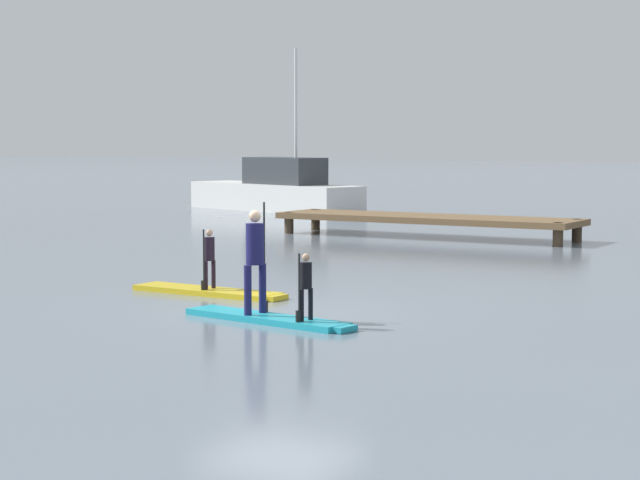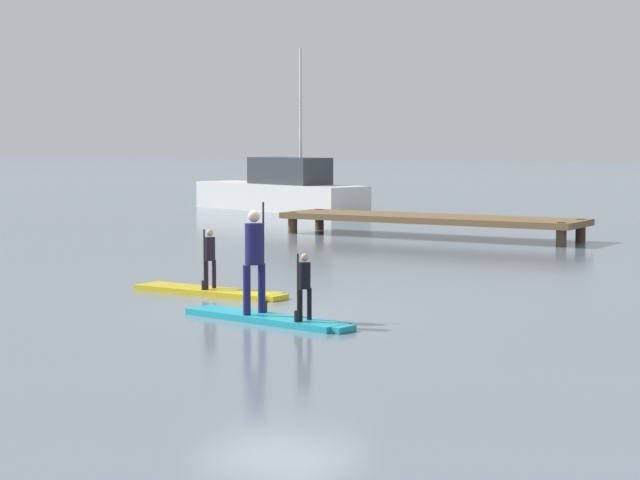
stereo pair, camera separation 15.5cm
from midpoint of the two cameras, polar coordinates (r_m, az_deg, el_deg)
The scene contains 8 objects.
ground_plane at distance 19.48m, azimuth -2.21°, elevation -3.60°, with size 240.00×240.00×0.00m, color slate.
paddleboard_near at distance 21.92m, azimuth -5.62°, elevation -2.52°, with size 3.26×0.83×0.10m.
paddler_child_solo at distance 21.83m, azimuth -5.65°, elevation -0.77°, with size 0.20×0.39×1.13m.
paddleboard_far at distance 18.58m, azimuth -2.73°, elevation -3.87°, with size 3.26×1.06×0.10m.
paddler_adult at distance 18.66m, azimuth -3.42°, elevation -0.71°, with size 0.34×0.52×1.79m.
paddler_child_front at distance 17.97m, azimuth -0.96°, elevation -2.13°, with size 0.21×0.38×1.06m.
fishing_boat_white_large at distance 46.68m, azimuth -2.23°, elevation 2.41°, with size 8.75×4.51×6.39m.
floating_dock at distance 34.26m, azimuth 5.11°, elevation 1.03°, with size 9.15×2.18×0.65m.
Camera 1 is at (10.41, -16.20, 2.92)m, focal length 65.45 mm.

